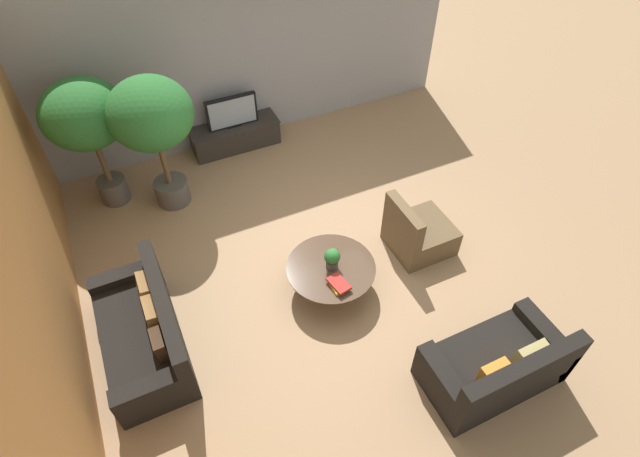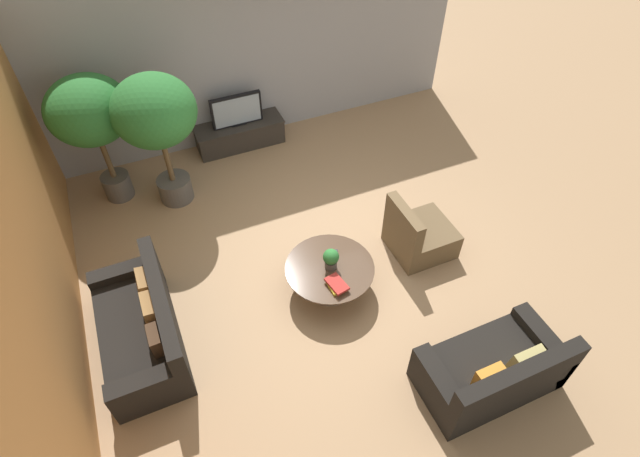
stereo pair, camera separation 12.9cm
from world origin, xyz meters
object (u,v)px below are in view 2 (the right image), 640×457
(television, at_px, (237,110))
(couch_near_entry, at_px, (492,371))
(armchair_wicker, at_px, (418,236))
(potted_palm_corner, at_px, (156,117))
(potted_plant_tabletop, at_px, (331,259))
(potted_palm_tall, at_px, (90,115))
(media_console, at_px, (240,134))
(coffee_table, at_px, (330,273))
(couch_by_wall, at_px, (143,329))

(television, distance_m, couch_near_entry, 5.49)
(armchair_wicker, height_order, potted_palm_corner, potted_palm_corner)
(potted_plant_tabletop, bearing_deg, potted_palm_tall, 127.58)
(media_console, height_order, armchair_wicker, armchair_wicker)
(television, relative_size, armchair_wicker, 0.98)
(coffee_table, relative_size, couch_by_wall, 0.64)
(television, xyz_separation_m, armchair_wicker, (1.52, -3.29, -0.42))
(television, relative_size, potted_plant_tabletop, 2.83)
(media_console, bearing_deg, coffee_table, -87.72)
(armchair_wicker, bearing_deg, coffee_table, 95.01)
(couch_near_entry, xyz_separation_m, potted_palm_tall, (-3.29, 4.85, 1.17))
(media_console, distance_m, couch_by_wall, 3.95)
(potted_palm_corner, relative_size, potted_plant_tabletop, 6.85)
(potted_palm_corner, bearing_deg, potted_plant_tabletop, -59.99)
(potted_palm_tall, distance_m, potted_palm_corner, 0.89)
(couch_by_wall, xyz_separation_m, armchair_wicker, (3.69, 0.01, -0.01))
(couch_by_wall, relative_size, potted_palm_tall, 0.89)
(couch_near_entry, relative_size, potted_plant_tabletop, 5.10)
(coffee_table, relative_size, potted_palm_corner, 0.55)
(potted_palm_tall, bearing_deg, television, 13.18)
(coffee_table, distance_m, couch_by_wall, 2.31)
(potted_palm_corner, bearing_deg, coffee_table, -60.20)
(media_console, xyz_separation_m, coffee_table, (0.14, -3.41, 0.06))
(armchair_wicker, distance_m, potted_plant_tabletop, 1.40)
(couch_near_entry, bearing_deg, potted_palm_tall, -55.84)
(potted_palm_tall, bearing_deg, coffee_table, -52.57)
(coffee_table, height_order, potted_palm_corner, potted_palm_corner)
(couch_near_entry, distance_m, potted_plant_tabletop, 2.21)
(media_console, distance_m, couch_near_entry, 5.48)
(television, xyz_separation_m, potted_palm_tall, (-2.10, -0.49, 0.77))
(potted_palm_corner, bearing_deg, media_console, 34.64)
(coffee_table, relative_size, potted_palm_tall, 0.57)
(television, relative_size, potted_palm_corner, 0.41)
(media_console, distance_m, potted_plant_tabletop, 3.43)
(media_console, bearing_deg, couch_by_wall, -123.40)
(coffee_table, height_order, potted_palm_tall, potted_palm_tall)
(potted_plant_tabletop, bearing_deg, coffee_table, 173.92)
(coffee_table, distance_m, potted_plant_tabletop, 0.28)
(armchair_wicker, bearing_deg, potted_plant_tabletop, 95.11)
(couch_by_wall, distance_m, potted_plant_tabletop, 2.34)
(coffee_table, xyz_separation_m, potted_plant_tabletop, (0.01, -0.00, 0.28))
(coffee_table, bearing_deg, media_console, 92.28)
(armchair_wicker, bearing_deg, couch_by_wall, 90.12)
(coffee_table, xyz_separation_m, potted_palm_corner, (-1.44, 2.51, 1.17))
(television, height_order, potted_palm_tall, potted_palm_tall)
(television, bearing_deg, potted_plant_tabletop, -87.51)
(potted_palm_tall, xyz_separation_m, potted_palm_corner, (0.80, -0.41, 0.00))
(potted_palm_corner, bearing_deg, couch_near_entry, -60.68)
(armchair_wicker, bearing_deg, television, 24.74)
(media_console, xyz_separation_m, potted_palm_tall, (-2.10, -0.49, 1.23))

